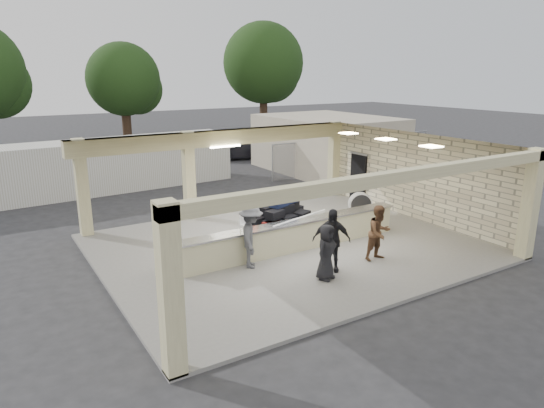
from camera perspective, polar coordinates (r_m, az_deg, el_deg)
ground at (r=16.46m, az=1.77°, el=-5.17°), size 120.00×120.00×0.00m
pavilion at (r=16.68m, az=1.16°, el=-0.02°), size 12.01×10.00×3.55m
baggage_counter at (r=15.87m, az=2.78°, el=-3.72°), size 8.20×0.58×0.98m
luggage_cart at (r=16.63m, az=1.15°, el=-1.55°), size 2.94×2.23×1.53m
drum_fan at (r=19.63m, az=10.33°, el=-0.03°), size 0.96×0.71×1.02m
baggage_handler at (r=16.74m, az=-2.29°, el=-1.27°), size 0.70×0.71×1.77m
passenger_a at (r=15.28m, az=12.49°, el=-3.32°), size 0.85×0.37×1.74m
passenger_b at (r=14.19m, az=7.00°, el=-4.23°), size 1.14×0.95×1.88m
passenger_c at (r=14.35m, az=-2.46°, el=-3.84°), size 1.01×1.28×1.91m
passenger_d at (r=13.66m, az=6.41°, el=-5.63°), size 0.84×0.60×1.60m
car_white_a at (r=32.22m, az=2.97°, el=6.42°), size 5.82×3.24×1.59m
car_white_b at (r=33.53m, az=4.79°, el=6.52°), size 4.46×2.32×1.34m
car_dark at (r=33.11m, az=-3.55°, el=6.38°), size 4.02×2.14×1.27m
container_white at (r=25.65m, az=-17.68°, el=4.50°), size 11.82×3.06×2.54m
fence at (r=29.68m, az=9.98°, el=5.95°), size 12.06×0.06×2.03m
tree_mid at (r=40.49m, az=-16.68°, el=13.56°), size 6.00×5.60×8.00m
tree_right at (r=44.35m, az=-0.77°, el=15.89°), size 7.20×7.00×10.00m
adjacent_building at (r=29.40m, az=6.52°, el=7.08°), size 6.00×8.00×3.20m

